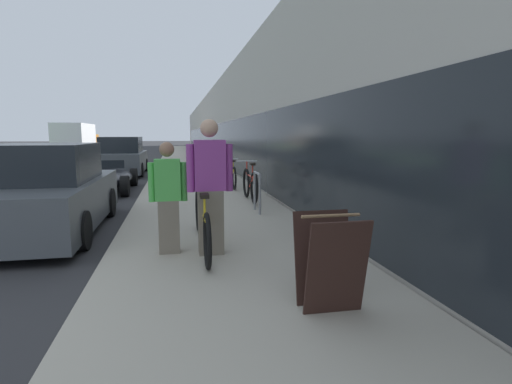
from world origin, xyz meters
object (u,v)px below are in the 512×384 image
(sandwich_board_sign, at_px, (330,261))
(parked_sedan_far, at_px, (122,158))
(person_rider, at_px, (210,187))
(person_bystander, at_px, (168,198))
(vintage_roadster_curbside, at_px, (102,179))
(cruiser_bike_nearest, at_px, (250,184))
(cruiser_bike_middle, at_px, (232,176))
(bike_rack_hoop, at_px, (257,188))
(tandem_bicycle, at_px, (202,221))
(moving_truck, at_px, (77,140))
(parked_sedan_curbside, at_px, (44,193))

(sandwich_board_sign, relative_size, parked_sedan_far, 0.20)
(person_rider, height_order, person_bystander, person_rider)
(vintage_roadster_curbside, bearing_deg, person_bystander, -74.01)
(sandwich_board_sign, xyz_separation_m, parked_sedan_far, (-3.67, 14.89, 0.17))
(cruiser_bike_nearest, bearing_deg, vintage_roadster_curbside, 140.73)
(person_rider, distance_m, parked_sedan_far, 13.22)
(cruiser_bike_middle, bearing_deg, bike_rack_hoop, -90.23)
(bike_rack_hoop, bearing_deg, parked_sedan_far, 111.25)
(vintage_roadster_curbside, bearing_deg, tandem_bicycle, -70.28)
(tandem_bicycle, height_order, person_rider, person_rider)
(person_bystander, height_order, cruiser_bike_middle, person_bystander)
(tandem_bicycle, distance_m, moving_truck, 29.13)
(moving_truck, bearing_deg, tandem_bicycle, -74.17)
(vintage_roadster_curbside, height_order, moving_truck, moving_truck)
(person_bystander, bearing_deg, tandem_bicycle, 22.95)
(person_bystander, bearing_deg, cruiser_bike_nearest, 65.15)
(bike_rack_hoop, distance_m, sandwich_board_sign, 4.74)
(bike_rack_hoop, relative_size, sandwich_board_sign, 0.94)
(bike_rack_hoop, xyz_separation_m, cruiser_bike_middle, (0.02, 3.95, -0.14))
(parked_sedan_curbside, distance_m, parked_sedan_far, 10.72)
(parked_sedan_far, bearing_deg, moving_truck, 108.94)
(bike_rack_hoop, distance_m, cruiser_bike_nearest, 1.48)
(person_rider, relative_size, cruiser_bike_middle, 1.10)
(bike_rack_hoop, height_order, sandwich_board_sign, sandwich_board_sign)
(person_rider, xyz_separation_m, moving_truck, (-8.04, 28.36, 0.28))
(cruiser_bike_nearest, distance_m, parked_sedan_far, 9.60)
(tandem_bicycle, height_order, cruiser_bike_nearest, cruiser_bike_nearest)
(person_bystander, relative_size, vintage_roadster_curbside, 0.36)
(vintage_roadster_curbside, bearing_deg, sandwich_board_sign, -69.22)
(tandem_bicycle, height_order, sandwich_board_sign, sandwich_board_sign)
(person_bystander, xyz_separation_m, bike_rack_hoop, (1.77, 2.61, -0.25))
(bike_rack_hoop, bearing_deg, sandwich_board_sign, -93.38)
(cruiser_bike_middle, bearing_deg, vintage_roadster_curbside, 168.50)
(sandwich_board_sign, distance_m, vintage_roadster_curbside, 10.13)
(person_rider, bearing_deg, tandem_bicycle, 105.85)
(tandem_bicycle, bearing_deg, cruiser_bike_middle, 78.24)
(bike_rack_hoop, bearing_deg, vintage_roadster_curbside, 129.25)
(cruiser_bike_middle, relative_size, sandwich_board_sign, 1.84)
(parked_sedan_curbside, height_order, vintage_roadster_curbside, parked_sedan_curbside)
(vintage_roadster_curbside, height_order, parked_sedan_far, parked_sedan_far)
(person_bystander, distance_m, cruiser_bike_nearest, 4.51)
(vintage_roadster_curbside, bearing_deg, moving_truck, 104.45)
(cruiser_bike_middle, relative_size, parked_sedan_far, 0.36)
(person_bystander, relative_size, parked_sedan_far, 0.33)
(sandwich_board_sign, bearing_deg, cruiser_bike_nearest, 86.29)
(person_rider, bearing_deg, parked_sedan_curbside, 141.05)
(bike_rack_hoop, bearing_deg, cruiser_bike_nearest, 85.26)
(person_bystander, xyz_separation_m, cruiser_bike_middle, (1.78, 6.56, -0.39))
(moving_truck, bearing_deg, vintage_roadster_curbside, -75.55)
(person_bystander, height_order, sandwich_board_sign, person_bystander)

